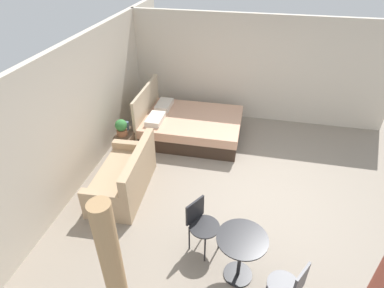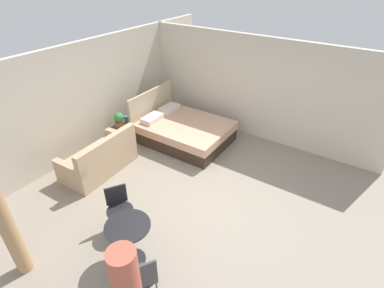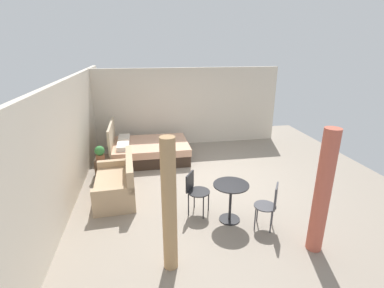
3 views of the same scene
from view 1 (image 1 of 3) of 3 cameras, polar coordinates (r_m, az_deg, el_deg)
name	(u,v)px [view 1 (image 1 of 3)]	position (r m, az deg, el deg)	size (l,w,h in m)	color
ground_plane	(242,193)	(5.92, 9.01, -8.69)	(8.89, 9.05, 0.02)	gray
wall_back	(77,115)	(6.00, -19.95, 4.92)	(8.89, 0.12, 2.51)	beige
wall_right	(258,70)	(7.83, 11.69, 12.95)	(0.12, 6.05, 2.51)	beige
bed	(189,126)	(7.22, -0.48, 3.29)	(1.64, 2.18, 1.13)	#38281E
couch	(125,178)	(5.83, -11.98, -5.97)	(1.63, 0.91, 0.89)	tan
nightstand	(127,142)	(6.88, -11.57, 0.37)	(0.52, 0.36, 0.48)	brown
potted_plant	(121,127)	(6.60, -12.58, 2.97)	(0.24, 0.24, 0.35)	#935B3D
vase	(126,126)	(6.81, -11.69, 3.22)	(0.11, 0.11, 0.18)	slate
balcony_table	(241,250)	(4.37, 8.77, -18.30)	(0.66, 0.66, 0.76)	black
cafe_chair_near_window	(291,285)	(4.21, 17.38, -23.05)	(0.54, 0.54, 0.88)	#3F3F44
cafe_chair_near_couch	(200,221)	(4.65, 1.51, -13.68)	(0.60, 0.60, 0.84)	black
curtain_right	(115,278)	(3.58, -13.67, -22.28)	(0.21, 0.21, 2.06)	tan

